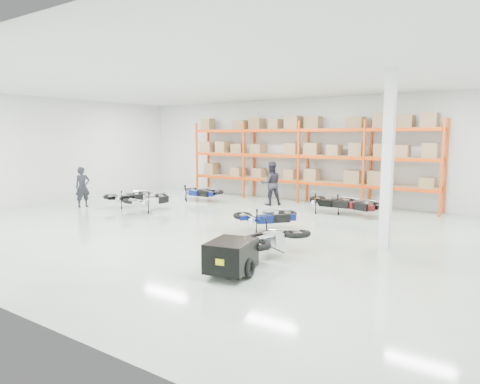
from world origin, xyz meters
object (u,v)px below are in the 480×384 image
Objects in this scene: trailer at (231,256)px; moto_back_d at (358,201)px; moto_touring_right at (271,234)px; person_left at (83,187)px; moto_back_b at (199,189)px; moto_silver_left at (150,197)px; moto_back_a at (201,190)px; moto_black_far_left at (130,194)px; person_back at (271,184)px; moto_back_c at (334,199)px; moto_blue_centre at (268,213)px.

moto_back_d is at bearing 79.80° from trailer.
moto_touring_right is 1.16× the size of person_left.
trailer is at bearing -141.58° from moto_back_b.
moto_back_a is at bearing -87.52° from moto_silver_left.
person_back is at bearing -117.16° from moto_black_far_left.
moto_back_d is (-0.08, 8.01, 0.12)m from trailer.
moto_back_a is at bearing -26.94° from person_back.
moto_back_c is (6.36, 0.15, 0.08)m from moto_back_b.
moto_blue_centre reaches higher than moto_back_b.
person_back is at bearing -34.85° from person_left.
moto_touring_right is (7.07, -3.00, 0.03)m from moto_silver_left.
moto_touring_right is at bearing 163.58° from moto_blue_centre.
moto_blue_centre is 1.10× the size of moto_back_b.
person_left is (-9.99, 3.70, 0.39)m from trailer.
moto_silver_left is at bearing -179.81° from moto_back_b.
moto_back_b is 3.49m from person_back.
person_left is at bearing 115.91° from moto_back_c.
moto_back_b is (-0.36, 0.26, -0.04)m from moto_back_a.
moto_blue_centre is 6.38m from moto_back_a.
person_left is at bearing -4.35° from person_back.
moto_back_c is at bearing -83.35° from moto_back_a.
moto_blue_centre is 4.87m from person_back.
person_left is at bearing 21.25° from moto_silver_left.
person_left reaches higher than moto_back_b.
moto_black_far_left is 5.81m from person_back.
moto_silver_left is 6.96m from moto_back_c.
moto_back_c reaches higher than moto_black_far_left.
moto_back_a reaches higher than trailer.
person_left reaches higher than moto_silver_left.
moto_back_a is at bearing 147.32° from moto_touring_right.
moto_back_b is 0.87× the size of moto_back_c.
moto_back_d is at bearing -69.69° from moto_blue_centre.
moto_black_far_left is 8.98m from moto_back_d.
moto_back_c is 1.13× the size of person_left.
moto_back_a reaches higher than moto_back_b.
moto_back_d is 10.80m from person_left.
moto_blue_centre is 3.03m from moto_touring_right.
moto_back_c is 1.03× the size of moto_back_d.
moto_back_c is 3.00m from person_back.
person_back is at bearing 104.25° from trailer.
moto_back_c is 0.91m from moto_back_d.
moto_back_b is at bearing -81.07° from moto_silver_left.
moto_blue_centre is 0.95× the size of moto_back_c.
moto_blue_centre is 1.01× the size of moto_black_far_left.
moto_back_d is at bearing -149.97° from moto_silver_left.
moto_blue_centre is at bearing 76.46° from person_back.
person_left is (-9.90, -4.32, 0.27)m from moto_back_d.
moto_back_a is (1.49, 2.76, -0.00)m from moto_black_far_left.
moto_silver_left is at bearing 37.31° from moto_blue_centre.
trailer is 9.31m from person_back.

